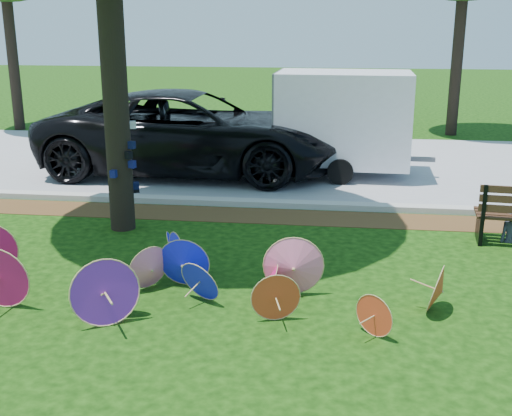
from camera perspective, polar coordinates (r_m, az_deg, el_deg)
The scene contains 7 objects.
ground at distance 8.28m, azimuth -5.28°, elevation -9.76°, with size 90.00×90.00×0.00m, color black.
mulch_strip at distance 12.41m, azimuth -0.81°, elevation -0.66°, with size 90.00×1.00×0.01m, color #472D16.
curb at distance 13.06m, azimuth -0.38°, elevation 0.46°, with size 90.00×0.30×0.12m, color #B7B5AD.
street at distance 17.07m, azimuth 1.49°, elevation 4.07°, with size 90.00×8.00×0.01m, color gray.
parasol_pile at distance 8.74m, azimuth -8.65°, elevation -5.71°, with size 6.98×2.59×0.88m.
black_van at distance 15.80m, azimuth -5.79°, elevation 6.69°, with size 3.34×7.24×2.01m, color black.
cargo_trailer at distance 15.60m, azimuth 7.77°, elevation 7.92°, with size 3.11×1.97×2.78m, color silver.
Camera 1 is at (1.69, -7.25, 3.64)m, focal length 45.00 mm.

